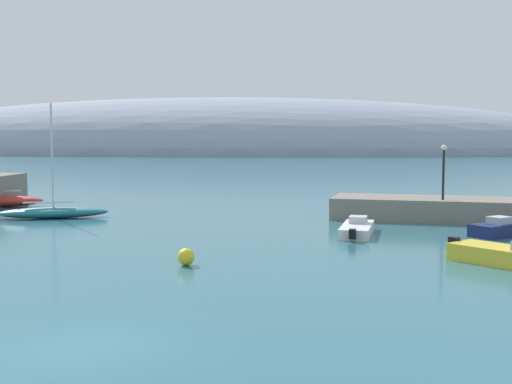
{
  "coord_description": "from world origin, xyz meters",
  "views": [
    {
      "loc": [
        5.7,
        -16.87,
        5.6
      ],
      "look_at": [
        2.95,
        24.71,
        2.12
      ],
      "focal_mm": 46.79,
      "sensor_mm": 36.0,
      "label": 1
    }
  ],
  "objects_px": {
    "motorboat_white_alongside_breakwater": "(357,229)",
    "harbor_lamp_post": "(444,165)",
    "sailboat_teal_mid_mooring": "(53,212)",
    "mooring_buoy_yellow": "(186,257)",
    "motorboat_navy_foreground": "(508,228)"
  },
  "relations": [
    {
      "from": "motorboat_white_alongside_breakwater",
      "to": "harbor_lamp_post",
      "type": "xyz_separation_m",
      "value": [
        6.05,
        5.95,
        3.39
      ]
    },
    {
      "from": "sailboat_teal_mid_mooring",
      "to": "mooring_buoy_yellow",
      "type": "relative_size",
      "value": 10.4
    },
    {
      "from": "sailboat_teal_mid_mooring",
      "to": "motorboat_navy_foreground",
      "type": "distance_m",
      "value": 29.3
    },
    {
      "from": "sailboat_teal_mid_mooring",
      "to": "mooring_buoy_yellow",
      "type": "bearing_deg",
      "value": -69.28
    },
    {
      "from": "sailboat_teal_mid_mooring",
      "to": "harbor_lamp_post",
      "type": "bearing_deg",
      "value": -16.78
    },
    {
      "from": "sailboat_teal_mid_mooring",
      "to": "harbor_lamp_post",
      "type": "xyz_separation_m",
      "value": [
        26.21,
        -0.37,
        3.29
      ]
    },
    {
      "from": "sailboat_teal_mid_mooring",
      "to": "motorboat_white_alongside_breakwater",
      "type": "height_order",
      "value": "sailboat_teal_mid_mooring"
    },
    {
      "from": "mooring_buoy_yellow",
      "to": "sailboat_teal_mid_mooring",
      "type": "bearing_deg",
      "value": 126.69
    },
    {
      "from": "harbor_lamp_post",
      "to": "mooring_buoy_yellow",
      "type": "bearing_deg",
      "value": -132.3
    },
    {
      "from": "motorboat_navy_foreground",
      "to": "harbor_lamp_post",
      "type": "relative_size",
      "value": 1.38
    },
    {
      "from": "motorboat_white_alongside_breakwater",
      "to": "mooring_buoy_yellow",
      "type": "xyz_separation_m",
      "value": [
        -8.2,
        -9.72,
        0.04
      ]
    },
    {
      "from": "motorboat_white_alongside_breakwater",
      "to": "sailboat_teal_mid_mooring",
      "type": "bearing_deg",
      "value": 82.34
    },
    {
      "from": "motorboat_white_alongside_breakwater",
      "to": "harbor_lamp_post",
      "type": "relative_size",
      "value": 1.54
    },
    {
      "from": "sailboat_teal_mid_mooring",
      "to": "harbor_lamp_post",
      "type": "height_order",
      "value": "sailboat_teal_mid_mooring"
    },
    {
      "from": "harbor_lamp_post",
      "to": "motorboat_navy_foreground",
      "type": "bearing_deg",
      "value": -66.44
    }
  ]
}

